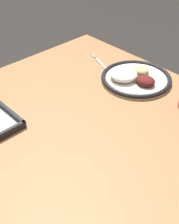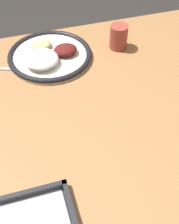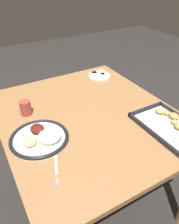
# 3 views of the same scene
# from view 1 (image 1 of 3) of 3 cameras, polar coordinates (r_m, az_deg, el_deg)

# --- Properties ---
(dining_table) EXTENTS (1.14, 1.00, 0.76)m
(dining_table) POSITION_cam_1_polar(r_m,az_deg,el_deg) (1.19, 0.73, -5.59)
(dining_table) COLOR olive
(dining_table) RESTS_ON ground_plane
(dinner_plate) EXTENTS (0.30, 0.30, 0.05)m
(dinner_plate) POSITION_cam_1_polar(r_m,az_deg,el_deg) (1.36, 8.30, 6.21)
(dinner_plate) COLOR white
(dinner_plate) RESTS_ON dining_table
(fork) EXTENTS (0.19, 0.08, 0.00)m
(fork) POSITION_cam_1_polar(r_m,az_deg,el_deg) (1.47, 2.25, 8.71)
(fork) COLOR #B2B2B7
(fork) RESTS_ON dining_table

